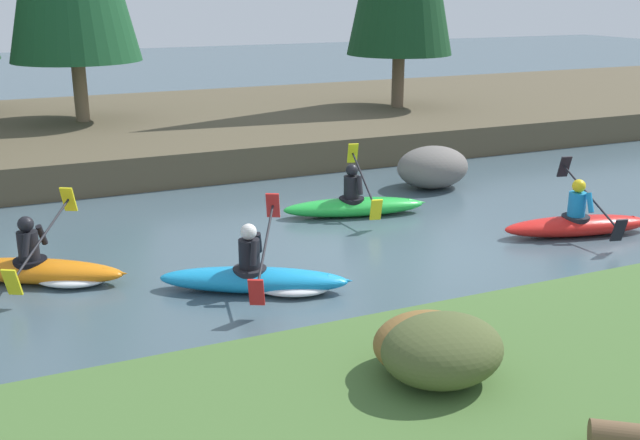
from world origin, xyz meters
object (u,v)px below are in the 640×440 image
object	(u,v)px
kayaker_lead	(579,223)
kayaker_far_back	(42,269)
kayaker_trailing	(262,278)
kayaker_middle	(355,204)
boulder_midstream	(433,167)

from	to	relation	value
kayaker_lead	kayaker_far_back	xyz separation A→B (m)	(-8.75, 1.46, -0.02)
kayaker_far_back	kayaker_lead	bearing A→B (deg)	20.61
kayaker_trailing	kayaker_middle	bearing A→B (deg)	71.29
kayaker_middle	boulder_midstream	bearing A→B (deg)	39.41
kayaker_far_back	boulder_midstream	bearing A→B (deg)	46.23
kayaker_middle	kayaker_trailing	bearing A→B (deg)	-122.42
boulder_midstream	kayaker_lead	bearing A→B (deg)	-80.94
kayaker_lead	boulder_midstream	distance (m)	3.87
kayaker_trailing	boulder_midstream	xyz separation A→B (m)	(5.31, 3.98, 0.25)
kayaker_trailing	boulder_midstream	bearing A→B (deg)	63.95
boulder_midstream	kayaker_far_back	bearing A→B (deg)	-163.86
kayaker_trailing	kayaker_far_back	size ratio (longest dim) A/B	1.02
kayaker_lead	kayaker_middle	size ratio (longest dim) A/B	1.00
kayaker_far_back	boulder_midstream	distance (m)	8.48
kayaker_middle	boulder_midstream	xyz separation A→B (m)	(2.44, 1.19, 0.23)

